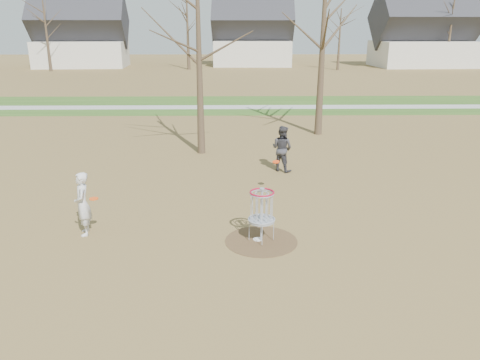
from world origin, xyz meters
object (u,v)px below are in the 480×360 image
(disc_golf_basket, at_px, (262,207))
(disc_grounded, at_px, (257,239))
(player_throwing, at_px, (282,149))
(player_standing, at_px, (83,204))

(disc_golf_basket, bearing_deg, disc_grounded, 142.49)
(disc_golf_basket, bearing_deg, player_throwing, 79.54)
(player_throwing, height_order, disc_grounded, player_throwing)
(player_throwing, height_order, disc_golf_basket, player_throwing)
(disc_grounded, height_order, disc_golf_basket, disc_golf_basket)
(player_standing, height_order, disc_grounded, player_standing)
(player_standing, xyz_separation_m, disc_grounded, (4.37, -0.43, -0.80))
(player_throwing, xyz_separation_m, disc_golf_basket, (-1.09, -5.91, 0.08))
(player_throwing, xyz_separation_m, disc_grounded, (-1.18, -5.85, -0.82))
(player_standing, height_order, disc_golf_basket, player_standing)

